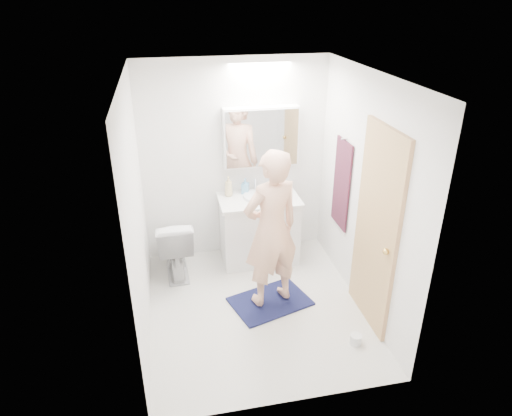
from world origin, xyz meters
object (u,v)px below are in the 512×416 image
object	(u,v)px
toilet	(175,245)
toilet_paper_roll	(356,339)
medicine_cabinet	(261,137)
vanity_cabinet	(259,230)
soap_bottle_b	(245,186)
person	(271,230)
toothbrush_cup	(273,188)
soap_bottle_a	(229,186)

from	to	relation	value
toilet	toilet_paper_roll	size ratio (longest dim) A/B	6.68
toilet	toilet_paper_roll	world-z (taller)	toilet
medicine_cabinet	toilet_paper_roll	distance (m)	2.44
toilet_paper_roll	toilet	bearing A→B (deg)	135.59
vanity_cabinet	medicine_cabinet	distance (m)	1.13
toilet	medicine_cabinet	bearing A→B (deg)	-165.05
medicine_cabinet	soap_bottle_b	bearing A→B (deg)	-171.27
person	toilet_paper_roll	xyz separation A→B (m)	(0.65, -0.78, -0.84)
toilet	soap_bottle_b	world-z (taller)	soap_bottle_b
toothbrush_cup	toilet_paper_roll	size ratio (longest dim) A/B	0.90
person	soap_bottle_b	size ratio (longest dim) A/B	8.91
person	toothbrush_cup	distance (m)	1.10
soap_bottle_b	toilet_paper_roll	size ratio (longest dim) A/B	1.71
medicine_cabinet	toothbrush_cup	size ratio (longest dim) A/B	8.91
toilet	soap_bottle_a	xyz separation A→B (m)	(0.69, 0.27, 0.58)
toilet	person	world-z (taller)	person
soap_bottle_b	toothbrush_cup	xyz separation A→B (m)	(0.34, -0.02, -0.05)
person	toilet	bearing A→B (deg)	-56.98
toilet_paper_roll	soap_bottle_b	bearing A→B (deg)	110.86
vanity_cabinet	soap_bottle_a	size ratio (longest dim) A/B	3.66
soap_bottle_a	toothbrush_cup	xyz separation A→B (m)	(0.54, 0.01, -0.08)
toilet	toothbrush_cup	xyz separation A→B (m)	(1.23, 0.28, 0.50)
soap_bottle_a	toothbrush_cup	world-z (taller)	soap_bottle_a
toothbrush_cup	toilet	bearing A→B (deg)	-167.40
soap_bottle_b	toilet_paper_roll	bearing A→B (deg)	-69.14
vanity_cabinet	toilet	distance (m)	1.03
toilet	soap_bottle_a	size ratio (longest dim) A/B	2.99
vanity_cabinet	medicine_cabinet	xyz separation A→B (m)	(0.07, 0.21, 1.11)
medicine_cabinet	toilet	xyz separation A→B (m)	(-1.09, -0.33, -1.13)
toilet	person	xyz separation A→B (m)	(0.95, -0.79, 0.52)
medicine_cabinet	soap_bottle_b	size ratio (longest dim) A/B	4.67
toilet	soap_bottle_a	distance (m)	0.93
person	toothbrush_cup	world-z (taller)	person
toilet	person	bearing A→B (deg)	138.65
medicine_cabinet	soap_bottle_a	xyz separation A→B (m)	(-0.40, -0.06, -0.56)
vanity_cabinet	toilet	xyz separation A→B (m)	(-1.02, -0.11, -0.02)
medicine_cabinet	person	world-z (taller)	medicine_cabinet
person	soap_bottle_a	world-z (taller)	person
toilet	toilet_paper_roll	distance (m)	2.27
soap_bottle_a	vanity_cabinet	bearing A→B (deg)	-23.99
toothbrush_cup	toilet_paper_roll	world-z (taller)	toothbrush_cup
toothbrush_cup	toilet_paper_roll	bearing A→B (deg)	-78.57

